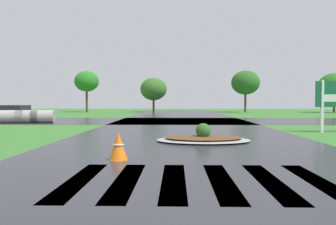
{
  "coord_description": "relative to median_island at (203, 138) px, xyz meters",
  "views": [
    {
      "loc": [
        -0.4,
        -2.72,
        1.52
      ],
      "look_at": [
        -0.7,
        9.17,
        1.09
      ],
      "focal_mm": 35.75,
      "sensor_mm": 36.0,
      "label": 1
    }
  ],
  "objects": [
    {
      "name": "asphalt_roadway",
      "position": [
        -0.6,
        0.37,
        -0.12
      ],
      "size": [
        9.68,
        80.0,
        0.01
      ],
      "primitive_type": "cube",
      "color": "#2B2B30",
      "rests_on": "ground"
    },
    {
      "name": "asphalt_cross_road",
      "position": [
        -0.6,
        12.67,
        -0.12
      ],
      "size": [
        90.0,
        8.71,
        0.01
      ],
      "primitive_type": "cube",
      "color": "#2B2B30",
      "rests_on": "ground"
    },
    {
      "name": "crosswalk_stripes",
      "position": [
        -0.6,
        -6.09,
        -0.12
      ],
      "size": [
        4.95,
        3.1,
        0.01
      ],
      "color": "white",
      "rests_on": "ground"
    },
    {
      "name": "median_island",
      "position": [
        0.0,
        0.0,
        0.0
      ],
      "size": [
        3.46,
        2.35,
        0.68
      ],
      "color": "#9E9B93",
      "rests_on": "ground"
    },
    {
      "name": "car_blue_compact",
      "position": [
        -13.7,
        12.84,
        0.43
      ],
      "size": [
        4.51,
        2.44,
        1.17
      ],
      "rotation": [
        0.0,
        0.0,
        3.04
      ],
      "color": "maroon",
      "rests_on": "ground"
    },
    {
      "name": "drainage_pipe_stack",
      "position": [
        -11.09,
        10.01,
        0.31
      ],
      "size": [
        3.56,
        1.39,
        0.87
      ],
      "color": "#9E9B93",
      "rests_on": "ground"
    },
    {
      "name": "traffic_cone",
      "position": [
        -2.46,
        -3.95,
        0.23
      ],
      "size": [
        0.47,
        0.47,
        0.73
      ],
      "color": "orange",
      "rests_on": "ground"
    },
    {
      "name": "background_treeline",
      "position": [
        5.34,
        30.84,
        3.36
      ],
      "size": [
        35.16,
        5.02,
        5.37
      ],
      "color": "#4C3823",
      "rests_on": "ground"
    }
  ]
}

